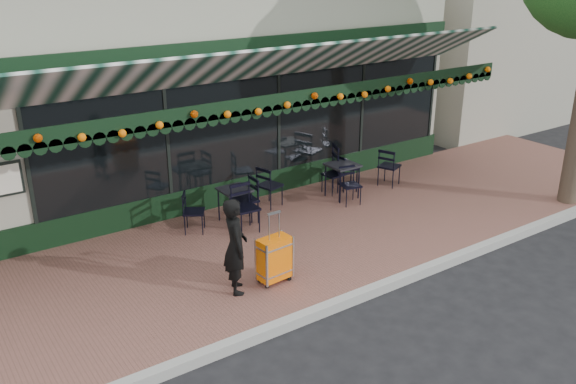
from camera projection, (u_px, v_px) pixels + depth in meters
ground at (349, 300)px, 9.01m from camera, size 80.00×80.00×0.00m
sidewalk at (275, 246)px, 10.52m from camera, size 18.00×4.00×0.15m
curb at (353, 298)px, 8.92m from camera, size 18.00×0.16×0.15m
restaurant_building at (137, 70)px, 14.20m from camera, size 12.00×9.60×4.50m
neighbor_building_right at (492, 28)px, 21.14m from camera, size 12.00×8.00×4.80m
woman at (235, 246)px, 8.74m from camera, size 0.51×0.62×1.45m
suitcase at (274, 259)px, 9.10m from camera, size 0.52×0.32×1.13m
cafe_table_a at (342, 168)px, 12.23m from camera, size 0.57×0.57×0.71m
cafe_table_b at (235, 192)px, 11.10m from camera, size 0.53×0.53×0.65m
chair_a_left at (333, 175)px, 12.57m from camera, size 0.42×0.42×0.77m
chair_a_right at (345, 167)px, 12.70m from camera, size 0.65×0.65×0.99m
chair_a_front at (350, 186)px, 12.00m from camera, size 0.45×0.45×0.76m
chair_a_extra at (389, 167)px, 12.97m from camera, size 0.54×0.54×0.83m
chair_b_left at (245, 200)px, 11.15m from camera, size 0.45×0.45×0.86m
chair_b_right at (270, 186)px, 11.88m from camera, size 0.52×0.52×0.84m
chair_b_front at (245, 209)px, 10.76m from camera, size 0.46×0.46×0.87m
chair_solo at (194, 212)px, 10.77m from camera, size 0.52×0.52×0.75m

